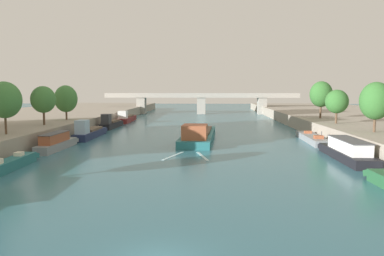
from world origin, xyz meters
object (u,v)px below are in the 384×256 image
at_px(moored_boat_left_midway, 11,163).
at_px(tree_left_distant, 43,100).
at_px(moored_boat_right_gap_after, 312,138).
at_px(tree_left_nearest, 4,100).
at_px(moored_boat_left_far, 89,132).
at_px(moored_boat_left_upstream, 56,142).
at_px(tree_right_midway, 321,94).
at_px(tree_right_third, 376,101).
at_px(barge_midriver, 198,135).
at_px(tree_right_end_of_row, 337,102).
at_px(moored_boat_right_lone, 347,151).
at_px(moored_boat_left_downstream, 126,118).
at_px(tree_left_second, 66,99).
at_px(moored_boat_left_second, 111,124).
at_px(bridge_far, 201,101).

xyz_separation_m(moored_boat_left_midway, tree_left_distant, (-6.07, 21.26, 5.99)).
relative_size(moored_boat_right_gap_after, tree_left_nearest, 2.17).
bearing_deg(moored_boat_left_far, moored_boat_left_upstream, -92.39).
relative_size(moored_boat_left_midway, moored_boat_left_far, 0.74).
height_order(moored_boat_right_gap_after, tree_right_midway, tree_right_midway).
bearing_deg(tree_right_third, barge_midriver, 159.07).
relative_size(moored_boat_left_upstream, tree_left_nearest, 1.66).
xyz_separation_m(tree_left_distant, tree_right_end_of_row, (47.76, 4.61, -0.40)).
bearing_deg(moored_boat_right_lone, moored_boat_left_midway, -169.61).
distance_m(moored_boat_left_upstream, tree_left_nearest, 8.44).
bearing_deg(tree_right_midway, tree_left_distant, -161.94).
height_order(moored_boat_left_downstream, tree_right_third, tree_right_third).
distance_m(moored_boat_left_downstream, tree_left_second, 25.55).
height_order(moored_boat_left_second, tree_right_end_of_row, tree_right_end_of_row).
height_order(moored_boat_left_second, moored_boat_right_gap_after, moored_boat_left_second).
bearing_deg(moored_boat_left_second, tree_left_distant, -106.29).
relative_size(moored_boat_left_downstream, moored_boat_right_gap_after, 1.00).
distance_m(moored_boat_left_midway, bridge_far, 89.29).
xyz_separation_m(moored_boat_right_lone, tree_left_distant, (-42.53, 14.57, 5.53)).
bearing_deg(moored_boat_left_downstream, moored_boat_right_gap_after, -42.18).
bearing_deg(moored_boat_left_second, moored_boat_right_gap_after, -26.70).
relative_size(moored_boat_left_upstream, moored_boat_left_downstream, 0.76).
distance_m(barge_midriver, moored_boat_left_upstream, 21.54).
bearing_deg(tree_right_third, moored_boat_right_lone, -132.08).
xyz_separation_m(tree_left_second, tree_right_third, (48.73, -18.08, 0.22)).
distance_m(moored_boat_left_upstream, tree_right_midway, 49.90).
bearing_deg(moored_boat_right_gap_after, tree_left_second, 167.67).
xyz_separation_m(tree_right_end_of_row, tree_right_midway, (0.77, 11.21, 1.09)).
relative_size(moored_boat_left_midway, tree_left_nearest, 1.50).
relative_size(moored_boat_left_second, tree_left_distant, 1.85).
xyz_separation_m(tree_left_nearest, tree_right_third, (47.76, 4.39, -0.19)).
distance_m(moored_boat_right_lone, tree_left_second, 49.68).
bearing_deg(tree_right_midway, tree_left_second, -173.26).
relative_size(moored_boat_right_gap_after, tree_left_distant, 2.33).
height_order(moored_boat_left_second, tree_left_nearest, tree_left_nearest).
height_order(moored_boat_right_gap_after, tree_right_end_of_row, tree_right_end_of_row).
height_order(moored_boat_left_midway, moored_boat_right_lone, moored_boat_right_lone).
relative_size(tree_left_distant, tree_right_end_of_row, 1.10).
bearing_deg(tree_left_nearest, tree_right_end_of_row, 19.88).
height_order(moored_boat_left_far, moored_boat_right_lone, moored_boat_left_far).
distance_m(tree_right_third, tree_right_end_of_row, 12.66).
relative_size(tree_left_second, tree_right_midway, 0.89).
relative_size(tree_left_nearest, tree_right_third, 1.00).
distance_m(moored_boat_right_gap_after, tree_right_end_of_row, 8.54).
bearing_deg(moored_boat_left_upstream, moored_boat_left_second, 90.11).
relative_size(tree_left_nearest, tree_right_midway, 0.91).
bearing_deg(tree_left_second, barge_midriver, -19.81).
bearing_deg(tree_right_midway, barge_midriver, -148.12).
height_order(tree_left_distant, bridge_far, tree_left_distant).
bearing_deg(moored_boat_right_gap_after, tree_right_third, -56.62).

